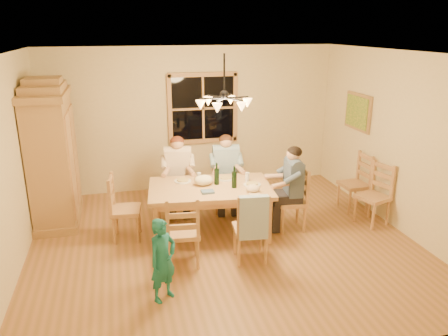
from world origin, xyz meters
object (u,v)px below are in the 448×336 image
object	(u,v)px
adult_slate_man	(292,178)
wine_bottle_a	(217,174)
chair_far_right	(226,193)
chair_near_left	(183,243)
chair_near_right	(250,239)
adult_plaid_man	(226,164)
wine_bottle_b	(234,177)
chair_far_left	(179,196)
armoire	(53,157)
chair_spare_back	(353,193)
child	(163,260)
dining_table	(210,193)
adult_woman	(178,165)
chair_end_left	(127,219)
chandelier	(224,102)
chair_end_right	(291,210)
chair_spare_front	(372,206)

from	to	relation	value
adult_slate_man	wine_bottle_a	size ratio (longest dim) A/B	2.65
chair_far_right	chair_near_left	bearing A→B (deg)	64.80
chair_near_right	wine_bottle_a	xyz separation A→B (m)	(-0.23, 0.97, 0.62)
chair_near_left	adult_plaid_man	distance (m)	1.96
wine_bottle_a	wine_bottle_b	size ratio (longest dim) A/B	1.00
chair_near_left	chair_far_left	bearing A→B (deg)	90.00
armoire	chair_near_left	xyz separation A→B (m)	(1.75, -1.91, -0.75)
adult_plaid_man	chair_spare_back	xyz separation A→B (m)	(2.13, -0.50, -0.54)
armoire	adult_plaid_man	bearing A→B (deg)	-6.33
wine_bottle_a	child	world-z (taller)	wine_bottle_a
dining_table	adult_woman	bearing A→B (deg)	111.39
wine_bottle_b	chair_near_left	bearing A→B (deg)	-142.65
adult_woman	child	bearing A→B (deg)	84.11
dining_table	chair_far_left	distance (m)	1.03
armoire	chair_near_right	xyz separation A→B (m)	(2.65, -2.01, -0.75)
chair_end_left	adult_slate_man	xyz separation A→B (m)	(2.49, -0.28, 0.54)
adult_woman	chair_spare_back	size ratio (longest dim) A/B	0.88
chair_far_left	chair_near_left	distance (m)	1.70
chair_far_right	chair_spare_back	world-z (taller)	same
armoire	chair_near_right	bearing A→B (deg)	-37.15
adult_woman	adult_plaid_man	distance (m)	0.80
chair_near_left	chair_spare_back	bearing A→B (deg)	25.96
chair_near_left	wine_bottle_a	size ratio (longest dim) A/B	3.00
dining_table	wine_bottle_a	distance (m)	0.30
chandelier	chair_spare_back	size ratio (longest dim) A/B	0.78
chair_end_left	wine_bottle_b	distance (m)	1.72
armoire	wine_bottle_b	xyz separation A→B (m)	(2.63, -1.23, -0.13)
chair_far_left	adult_woman	world-z (taller)	adult_woman
chair_end_right	wine_bottle_a	xyz separation A→B (m)	(-1.13, 0.22, 0.62)
chair_far_left	adult_woman	distance (m)	0.54
chair_far_left	wine_bottle_b	world-z (taller)	wine_bottle_b
chandelier	chair_end_left	size ratio (longest dim) A/B	0.78
dining_table	chair_far_left	bearing A→B (deg)	111.39
chair_end_right	wine_bottle_a	world-z (taller)	wine_bottle_a
adult_woman	adult_plaid_man	bearing A→B (deg)	180.00
chair_far_right	chair_near_left	size ratio (longest dim) A/B	1.00
chair_near_right	chair_end_left	distance (m)	1.90
dining_table	wine_bottle_a	world-z (taller)	wine_bottle_a
child	chair_spare_front	xyz separation A→B (m)	(3.46, 1.24, -0.20)
armoire	chair_spare_front	size ratio (longest dim) A/B	2.32
wine_bottle_b	child	size ratio (longest dim) A/B	0.33
dining_table	child	size ratio (longest dim) A/B	1.91
chair_far_right	adult_woman	bearing A→B (deg)	-0.00
chair_end_right	chair_spare_back	bearing A→B (deg)	-64.87
adult_plaid_man	wine_bottle_b	bearing A→B (deg)	89.84
child	chair_spare_back	bearing A→B (deg)	-7.46
chair_far_right	adult_slate_man	distance (m)	1.35
armoire	chair_near_left	distance (m)	2.70
chair_far_left	chair_end_left	size ratio (longest dim) A/B	1.00
chair_end_right	child	bearing A→B (deg)	129.54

